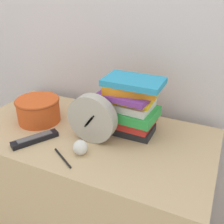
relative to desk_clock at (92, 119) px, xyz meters
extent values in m
cube|color=silver|center=(-0.05, 0.40, 0.33)|extent=(6.00, 0.04, 2.40)
cube|color=tan|center=(-0.05, 0.04, -0.49)|extent=(1.09, 0.57, 0.77)
cylinder|color=#B7B2A8|center=(0.00, 0.00, 0.00)|extent=(0.21, 0.05, 0.21)
cylinder|color=white|center=(0.00, -0.01, 0.00)|extent=(0.18, 0.01, 0.18)
cube|color=black|center=(0.00, -0.02, 0.00)|extent=(0.04, 0.01, 0.05)
cube|color=black|center=(0.00, -0.02, 0.00)|extent=(0.05, 0.01, 0.06)
cylinder|color=black|center=(0.00, -0.02, 0.00)|extent=(0.01, 0.01, 0.01)
cube|color=#232328|center=(0.11, 0.13, -0.08)|extent=(0.22, 0.12, 0.04)
cube|color=red|center=(0.10, 0.15, -0.05)|extent=(0.24, 0.18, 0.04)
cube|color=green|center=(0.11, 0.13, -0.01)|extent=(0.24, 0.17, 0.04)
cube|color=white|center=(0.10, 0.13, 0.03)|extent=(0.21, 0.16, 0.03)
cube|color=yellow|center=(0.10, 0.16, 0.06)|extent=(0.21, 0.18, 0.02)
cube|color=#7A3899|center=(0.10, 0.12, 0.08)|extent=(0.22, 0.19, 0.02)
cube|color=orange|center=(0.11, 0.15, 0.11)|extent=(0.24, 0.20, 0.03)
cube|color=#2D9ED1|center=(0.13, 0.13, 0.14)|extent=(0.24, 0.15, 0.03)
cylinder|color=#E05623|center=(-0.31, 0.04, -0.05)|extent=(0.20, 0.20, 0.11)
torus|color=#B3451C|center=(-0.31, 0.04, 0.00)|extent=(0.20, 0.20, 0.01)
cube|color=black|center=(-0.22, -0.11, -0.09)|extent=(0.14, 0.19, 0.02)
cube|color=#59595E|center=(-0.22, -0.11, -0.08)|extent=(0.10, 0.14, 0.00)
sphere|color=white|center=(0.00, -0.10, -0.07)|extent=(0.06, 0.06, 0.06)
cylinder|color=black|center=(-0.04, -0.16, -0.10)|extent=(0.12, 0.08, 0.01)
camera|label=1|loc=(0.46, -0.81, 0.51)|focal=42.00mm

